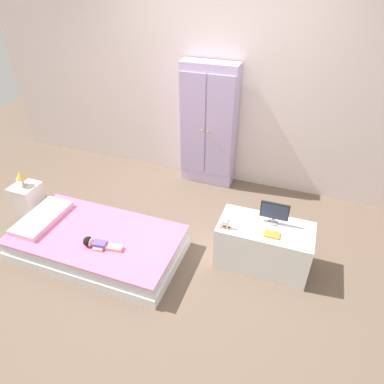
{
  "coord_description": "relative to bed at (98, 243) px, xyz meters",
  "views": [
    {
      "loc": [
        1.05,
        -2.38,
        2.54
      ],
      "look_at": [
        0.08,
        0.3,
        0.56
      ],
      "focal_mm": 31.67,
      "sensor_mm": 36.0,
      "label": 1
    }
  ],
  "objects": [
    {
      "name": "ground_plane",
      "position": [
        0.72,
        0.31,
        -0.14
      ],
      "size": [
        10.0,
        10.0,
        0.02
      ],
      "primitive_type": "cube",
      "color": "brown"
    },
    {
      "name": "back_wall",
      "position": [
        0.72,
        1.89,
        1.22
      ],
      "size": [
        6.4,
        0.05,
        2.7
      ],
      "primitive_type": "cube",
      "color": "silver",
      "rests_on": "ground_plane"
    },
    {
      "name": "bed",
      "position": [
        0.0,
        0.0,
        0.0
      ],
      "size": [
        1.7,
        0.89,
        0.26
      ],
      "color": "white",
      "rests_on": "ground_plane"
    },
    {
      "name": "pillow",
      "position": [
        -0.65,
        0.0,
        0.16
      ],
      "size": [
        0.32,
        0.64,
        0.06
      ],
      "primitive_type": "cube",
      "color": "silver",
      "rests_on": "bed"
    },
    {
      "name": "doll",
      "position": [
        0.1,
        -0.15,
        0.17
      ],
      "size": [
        0.39,
        0.14,
        0.1
      ],
      "color": "#6B4CB2",
      "rests_on": "bed"
    },
    {
      "name": "nightstand",
      "position": [
        -1.09,
        0.27,
        0.08
      ],
      "size": [
        0.28,
        0.28,
        0.42
      ],
      "primitive_type": "cube",
      "color": "silver",
      "rests_on": "ground_plane"
    },
    {
      "name": "table_lamp",
      "position": [
        -1.09,
        0.27,
        0.42
      ],
      "size": [
        0.12,
        0.12,
        0.19
      ],
      "color": "#B7B2AD",
      "rests_on": "nightstand"
    },
    {
      "name": "wardrobe",
      "position": [
        0.62,
        1.72,
        0.66
      ],
      "size": [
        0.69,
        0.26,
        1.57
      ],
      "color": "silver",
      "rests_on": "ground_plane"
    },
    {
      "name": "tv_stand",
      "position": [
        1.61,
        0.42,
        0.11
      ],
      "size": [
        0.88,
        0.44,
        0.48
      ],
      "primitive_type": "cube",
      "color": "silver",
      "rests_on": "ground_plane"
    },
    {
      "name": "tv_monitor",
      "position": [
        1.65,
        0.5,
        0.48
      ],
      "size": [
        0.26,
        0.1,
        0.23
      ],
      "color": "#99999E",
      "rests_on": "tv_stand"
    },
    {
      "name": "rocking_horse_toy",
      "position": [
        1.26,
        0.28,
        0.41
      ],
      "size": [
        0.1,
        0.04,
        0.12
      ],
      "color": "#8E6642",
      "rests_on": "tv_stand"
    },
    {
      "name": "book_orange",
      "position": [
        1.68,
        0.32,
        0.36
      ],
      "size": [
        0.14,
        0.1,
        0.02
      ],
      "primitive_type": "cube",
      "color": "orange",
      "rests_on": "tv_stand"
    }
  ]
}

